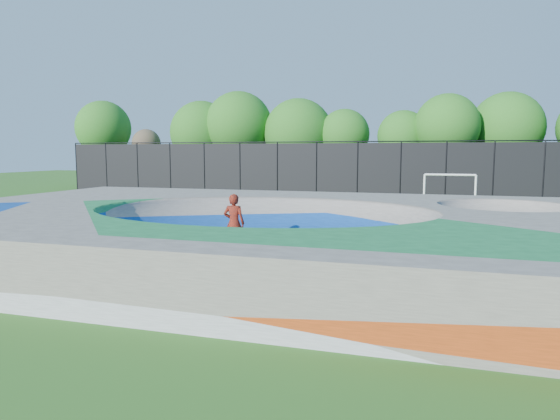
# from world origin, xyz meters

# --- Properties ---
(ground) EXTENTS (120.00, 120.00, 0.00)m
(ground) POSITION_xyz_m (0.00, 0.00, 0.00)
(ground) COLOR #275918
(ground) RESTS_ON ground
(skate_deck) EXTENTS (22.00, 14.00, 1.50)m
(skate_deck) POSITION_xyz_m (0.00, 0.00, 0.75)
(skate_deck) COLOR gray
(skate_deck) RESTS_ON ground
(skater) EXTENTS (0.74, 0.51, 1.92)m
(skater) POSITION_xyz_m (-0.99, 0.15, 0.96)
(skater) COLOR red
(skater) RESTS_ON ground
(skateboard) EXTENTS (0.81, 0.38, 0.05)m
(skateboard) POSITION_xyz_m (-0.99, 0.15, 0.03)
(skateboard) COLOR black
(skateboard) RESTS_ON ground
(soccer_goal) EXTENTS (3.01, 0.12, 1.98)m
(soccer_goal) POSITION_xyz_m (6.13, 16.41, 1.37)
(soccer_goal) COLOR white
(soccer_goal) RESTS_ON ground
(fence) EXTENTS (48.09, 0.09, 4.04)m
(fence) POSITION_xyz_m (0.00, 21.00, 2.10)
(fence) COLOR black
(fence) RESTS_ON ground
(treeline) EXTENTS (53.98, 7.59, 8.53)m
(treeline) POSITION_xyz_m (0.28, 26.32, 5.08)
(treeline) COLOR #493024
(treeline) RESTS_ON ground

